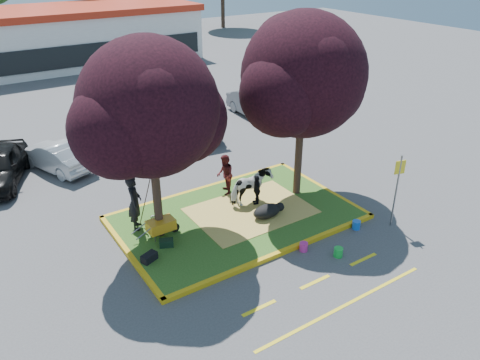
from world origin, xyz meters
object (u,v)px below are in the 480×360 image
sign_post (397,183)px  bucket_green (338,252)px  bucket_pink (304,247)px  handler (135,203)px  cow (251,187)px  calf (267,211)px  bucket_blue (356,225)px  car_silver (56,156)px  wheelbarrow (161,225)px

sign_post → bucket_green: (-2.85, -0.34, -1.51)m
bucket_pink → bucket_green: bearing=-49.4°
handler → cow: bearing=-75.4°
handler → bucket_green: handler is taller
calf → bucket_blue: calf is taller
cow → car_silver: 9.00m
bucket_blue → bucket_green: bearing=-153.2°
wheelbarrow → bucket_pink: 4.70m
car_silver → calf: bearing=100.3°
cow → wheelbarrow: cow is taller
wheelbarrow → handler: bearing=116.0°
handler → bucket_green: 6.85m
cow → sign_post: sign_post is taller
wheelbarrow → calf: bearing=-15.3°
bucket_green → bucket_pink: bearing=130.6°
handler → sign_post: 8.84m
calf → car_silver: (-5.13, 8.47, 0.24)m
handler → car_silver: (-1.01, 6.58, -0.49)m
handler → car_silver: handler is taller
bucket_blue → handler: bearing=147.9°
bucket_green → car_silver: size_ratio=0.08×
calf → wheelbarrow: wheelbarrow is taller
calf → handler: 4.58m
cow → bucket_pink: (-0.19, -3.26, -0.68)m
cow → bucket_green: (0.53, -4.10, -0.67)m
sign_post → bucket_pink: size_ratio=9.23×
bucket_green → bucket_blue: same height
calf → bucket_green: size_ratio=3.57×
cow → bucket_pink: cow is taller
calf → bucket_pink: calf is taller
bucket_green → bucket_blue: size_ratio=1.00×
bucket_pink → handler: bearing=135.1°
sign_post → calf: bearing=159.2°
bucket_green → bucket_pink: 1.10m
car_silver → bucket_pink: bearing=94.6°
car_silver → bucket_green: bearing=95.9°
bucket_green → car_silver: bearing=116.7°
cow → bucket_blue: (2.18, -3.26, -0.67)m
bucket_green → bucket_pink: bucket_green is taller
bucket_blue → bucket_pink: bearing=180.0°
sign_post → bucket_blue: sign_post is taller
cow → bucket_blue: bearing=-150.3°
sign_post → handler: bearing=165.6°
bucket_pink → car_silver: 11.74m
cow → handler: handler is taller
cow → bucket_green: bearing=-176.7°
calf → wheelbarrow: (-3.63, 0.93, 0.18)m
cow → bucket_blue: 3.98m
sign_post → car_silver: size_ratio=0.70×
wheelbarrow → car_silver: size_ratio=0.43×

